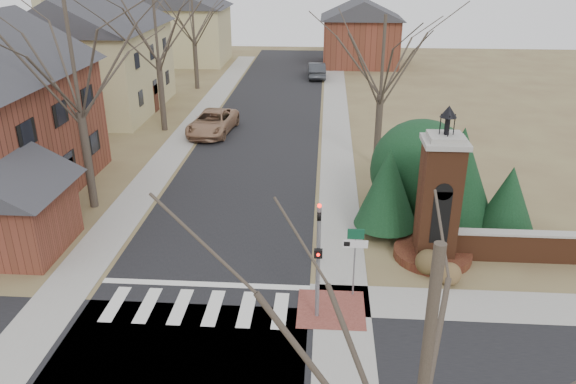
# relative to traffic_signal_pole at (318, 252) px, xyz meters

# --- Properties ---
(ground) EXTENTS (120.00, 120.00, 0.00)m
(ground) POSITION_rel_traffic_signal_pole_xyz_m (-4.30, -0.57, -2.59)
(ground) COLOR brown
(ground) RESTS_ON ground
(main_street) EXTENTS (8.00, 70.00, 0.01)m
(main_street) POSITION_rel_traffic_signal_pole_xyz_m (-4.30, 21.43, -2.58)
(main_street) COLOR black
(main_street) RESTS_ON ground
(cross_street) EXTENTS (120.00, 8.00, 0.01)m
(cross_street) POSITION_rel_traffic_signal_pole_xyz_m (-4.30, -3.57, -2.58)
(cross_street) COLOR black
(cross_street) RESTS_ON ground
(crosswalk_zone) EXTENTS (8.00, 2.20, 0.02)m
(crosswalk_zone) POSITION_rel_traffic_signal_pole_xyz_m (-4.30, 0.23, -2.58)
(crosswalk_zone) COLOR silver
(crosswalk_zone) RESTS_ON ground
(stop_bar) EXTENTS (8.00, 0.35, 0.02)m
(stop_bar) POSITION_rel_traffic_signal_pole_xyz_m (-4.30, 1.73, -2.58)
(stop_bar) COLOR silver
(stop_bar) RESTS_ON ground
(sidewalk_right_main) EXTENTS (2.00, 60.00, 0.02)m
(sidewalk_right_main) POSITION_rel_traffic_signal_pole_xyz_m (0.90, 21.43, -2.58)
(sidewalk_right_main) COLOR gray
(sidewalk_right_main) RESTS_ON ground
(sidewalk_left) EXTENTS (2.00, 60.00, 0.02)m
(sidewalk_left) POSITION_rel_traffic_signal_pole_xyz_m (-9.50, 21.43, -2.58)
(sidewalk_left) COLOR gray
(sidewalk_left) RESTS_ON ground
(curb_apron) EXTENTS (2.40, 2.40, 0.02)m
(curb_apron) POSITION_rel_traffic_signal_pole_xyz_m (0.50, 0.43, -2.57)
(curb_apron) COLOR brown
(curb_apron) RESTS_ON ground
(traffic_signal_pole) EXTENTS (0.28, 0.41, 4.50)m
(traffic_signal_pole) POSITION_rel_traffic_signal_pole_xyz_m (0.00, 0.00, 0.00)
(traffic_signal_pole) COLOR slate
(traffic_signal_pole) RESTS_ON ground
(sign_post) EXTENTS (0.90, 0.07, 2.75)m
(sign_post) POSITION_rel_traffic_signal_pole_xyz_m (1.29, 1.41, -0.64)
(sign_post) COLOR slate
(sign_post) RESTS_ON ground
(brick_gate_monument) EXTENTS (3.20, 3.20, 6.47)m
(brick_gate_monument) POSITION_rel_traffic_signal_pole_xyz_m (4.70, 4.42, -0.42)
(brick_gate_monument) COLOR #5D301B
(brick_gate_monument) RESTS_ON ground
(brick_garden_wall) EXTENTS (7.50, 0.50, 1.30)m
(brick_garden_wall) POSITION_rel_traffic_signal_pole_xyz_m (9.20, 4.43, -1.93)
(brick_garden_wall) COLOR #5D301B
(brick_garden_wall) RESTS_ON ground
(house_stucco_left) EXTENTS (9.80, 12.80, 9.28)m
(house_stucco_left) POSITION_rel_traffic_signal_pole_xyz_m (-17.80, 26.42, 2.01)
(house_stucco_left) COLOR tan
(house_stucco_left) RESTS_ON ground
(garage_left) EXTENTS (4.80, 4.80, 4.29)m
(garage_left) POSITION_rel_traffic_signal_pole_xyz_m (-12.82, 3.92, -0.35)
(garage_left) COLOR brown
(garage_left) RESTS_ON ground
(house_distant_left) EXTENTS (10.80, 8.80, 8.53)m
(house_distant_left) POSITION_rel_traffic_signal_pole_xyz_m (-16.31, 47.42, 1.66)
(house_distant_left) COLOR tan
(house_distant_left) RESTS_ON ground
(house_distant_right) EXTENTS (8.80, 8.80, 7.30)m
(house_distant_right) POSITION_rel_traffic_signal_pole_xyz_m (3.69, 47.42, 1.06)
(house_distant_right) COLOR brown
(house_distant_right) RESTS_ON ground
(evergreen_near) EXTENTS (2.80, 2.80, 4.10)m
(evergreen_near) POSITION_rel_traffic_signal_pole_xyz_m (2.90, 6.43, -0.29)
(evergreen_near) COLOR #473D33
(evergreen_near) RESTS_ON ground
(evergreen_mid) EXTENTS (3.40, 3.40, 4.70)m
(evergreen_mid) POSITION_rel_traffic_signal_pole_xyz_m (6.20, 7.63, 0.01)
(evergreen_mid) COLOR #473D33
(evergreen_mid) RESTS_ON ground
(evergreen_far) EXTENTS (2.40, 2.40, 3.30)m
(evergreen_far) POSITION_rel_traffic_signal_pole_xyz_m (8.20, 6.63, -0.69)
(evergreen_far) COLOR #473D33
(evergreen_far) RESTS_ON ground
(evergreen_mass) EXTENTS (4.80, 4.80, 4.80)m
(evergreen_mass) POSITION_rel_traffic_signal_pole_xyz_m (4.70, 8.93, -0.19)
(evergreen_mass) COLOR black
(evergreen_mass) RESTS_ON ground
(bare_tree_0) EXTENTS (8.05, 8.05, 11.15)m
(bare_tree_0) POSITION_rel_traffic_signal_pole_xyz_m (-11.30, 8.43, 5.11)
(bare_tree_0) COLOR #473D33
(bare_tree_0) RESTS_ON ground
(bare_tree_1) EXTENTS (8.40, 8.40, 11.64)m
(bare_tree_1) POSITION_rel_traffic_signal_pole_xyz_m (-11.30, 21.43, 5.44)
(bare_tree_1) COLOR #473D33
(bare_tree_1) RESTS_ON ground
(bare_tree_2) EXTENTS (7.35, 7.35, 10.19)m
(bare_tree_2) POSITION_rel_traffic_signal_pole_xyz_m (-11.80, 34.43, 4.44)
(bare_tree_2) COLOR #473D33
(bare_tree_2) RESTS_ON ground
(bare_tree_3) EXTENTS (7.00, 7.00, 9.70)m
(bare_tree_3) POSITION_rel_traffic_signal_pole_xyz_m (3.20, 15.43, 4.10)
(bare_tree_3) COLOR #473D33
(bare_tree_3) RESTS_ON ground
(bare_tree_4) EXTENTS (6.65, 6.65, 9.21)m
(bare_tree_4) POSITION_rel_traffic_signal_pole_xyz_m (1.70, -9.57, 3.77)
(bare_tree_4) COLOR #473D33
(bare_tree_4) RESTS_ON ground
(pickup_truck) EXTENTS (3.16, 5.88, 1.57)m
(pickup_truck) POSITION_rel_traffic_signal_pole_xyz_m (-7.70, 20.86, -1.80)
(pickup_truck) COLOR #9D7355
(pickup_truck) RESTS_ON ground
(distant_car) EXTENTS (1.95, 4.78, 1.54)m
(distant_car) POSITION_rel_traffic_signal_pole_xyz_m (-0.90, 39.82, -1.82)
(distant_car) COLOR #32353A
(distant_car) RESTS_ON ground
(dry_shrub_left) EXTENTS (1.02, 1.02, 1.02)m
(dry_shrub_left) POSITION_rel_traffic_signal_pole_xyz_m (4.30, 3.15, -2.08)
(dry_shrub_left) COLOR #4D3E23
(dry_shrub_left) RESTS_ON ground
(dry_shrub_right) EXTENTS (0.88, 0.88, 0.88)m
(dry_shrub_right) POSITION_rel_traffic_signal_pole_xyz_m (5.00, 2.43, -2.14)
(dry_shrub_right) COLOR brown
(dry_shrub_right) RESTS_ON ground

